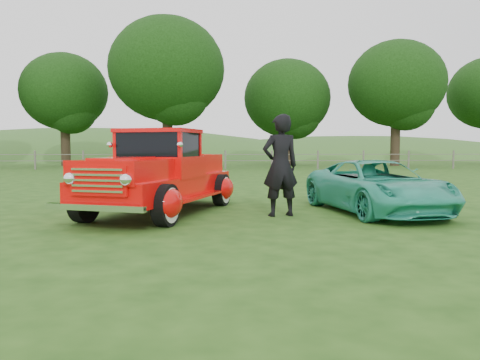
{
  "coord_description": "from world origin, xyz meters",
  "views": [
    {
      "loc": [
        -0.47,
        -8.04,
        1.4
      ],
      "look_at": [
        -0.04,
        1.2,
        0.75
      ],
      "focal_mm": 35.0,
      "sensor_mm": 36.0,
      "label": 1
    }
  ],
  "objects_px": {
    "tree_mid_west": "(64,92)",
    "teal_sedan": "(377,187)",
    "tree_mid_east": "(397,84)",
    "tree_near_east": "(287,99)",
    "red_pickup": "(160,176)",
    "tree_near_west": "(167,69)",
    "man": "(280,165)"
  },
  "relations": [
    {
      "from": "tree_mid_east",
      "to": "teal_sedan",
      "type": "xyz_separation_m",
      "value": [
        -10.09,
        -25.25,
        -5.61
      ]
    },
    {
      "from": "tree_near_east",
      "to": "man",
      "type": "xyz_separation_m",
      "value": [
        -4.21,
        -27.63,
        -4.22
      ]
    },
    {
      "from": "tree_mid_east",
      "to": "tree_near_east",
      "type": "bearing_deg",
      "value": 165.96
    },
    {
      "from": "teal_sedan",
      "to": "man",
      "type": "height_order",
      "value": "man"
    },
    {
      "from": "tree_mid_west",
      "to": "red_pickup",
      "type": "height_order",
      "value": "tree_mid_west"
    },
    {
      "from": "teal_sedan",
      "to": "tree_near_east",
      "type": "bearing_deg",
      "value": 75.79
    },
    {
      "from": "tree_mid_west",
      "to": "tree_mid_east",
      "type": "bearing_deg",
      "value": -2.29
    },
    {
      "from": "teal_sedan",
      "to": "red_pickup",
      "type": "bearing_deg",
      "value": 168.28
    },
    {
      "from": "tree_mid_west",
      "to": "teal_sedan",
      "type": "bearing_deg",
      "value": -60.41
    },
    {
      "from": "tree_near_east",
      "to": "tree_near_west",
      "type": "bearing_deg",
      "value": -156.04
    },
    {
      "from": "tree_near_west",
      "to": "tree_near_east",
      "type": "height_order",
      "value": "tree_near_west"
    },
    {
      "from": "tree_mid_west",
      "to": "teal_sedan",
      "type": "relative_size",
      "value": 2.09
    },
    {
      "from": "tree_mid_west",
      "to": "tree_mid_east",
      "type": "xyz_separation_m",
      "value": [
        25.0,
        -1.0,
        0.62
      ]
    },
    {
      "from": "tree_mid_west",
      "to": "tree_mid_east",
      "type": "height_order",
      "value": "tree_mid_east"
    },
    {
      "from": "red_pickup",
      "to": "teal_sedan",
      "type": "distance_m",
      "value": 4.61
    },
    {
      "from": "teal_sedan",
      "to": "man",
      "type": "distance_m",
      "value": 2.2
    },
    {
      "from": "tree_near_west",
      "to": "red_pickup",
      "type": "distance_m",
      "value": 23.98
    },
    {
      "from": "tree_near_west",
      "to": "red_pickup",
      "type": "height_order",
      "value": "tree_near_west"
    },
    {
      "from": "tree_near_east",
      "to": "red_pickup",
      "type": "bearing_deg",
      "value": -103.87
    },
    {
      "from": "man",
      "to": "red_pickup",
      "type": "bearing_deg",
      "value": -25.39
    },
    {
      "from": "tree_mid_east",
      "to": "teal_sedan",
      "type": "distance_m",
      "value": 27.77
    },
    {
      "from": "tree_near_west",
      "to": "tree_mid_east",
      "type": "distance_m",
      "value": 17.13
    },
    {
      "from": "tree_near_west",
      "to": "teal_sedan",
      "type": "relative_size",
      "value": 2.57
    },
    {
      "from": "tree_mid_east",
      "to": "teal_sedan",
      "type": "relative_size",
      "value": 2.33
    },
    {
      "from": "teal_sedan",
      "to": "tree_mid_west",
      "type": "bearing_deg",
      "value": 109.77
    },
    {
      "from": "tree_near_east",
      "to": "tree_mid_east",
      "type": "distance_m",
      "value": 8.3
    },
    {
      "from": "red_pickup",
      "to": "teal_sedan",
      "type": "xyz_separation_m",
      "value": [
        4.6,
        -0.15,
        -0.23
      ]
    },
    {
      "from": "tree_mid_east",
      "to": "man",
      "type": "height_order",
      "value": "tree_mid_east"
    },
    {
      "from": "tree_near_west",
      "to": "tree_near_east",
      "type": "relative_size",
      "value": 1.25
    },
    {
      "from": "man",
      "to": "teal_sedan",
      "type": "bearing_deg",
      "value": 176.72
    },
    {
      "from": "tree_near_west",
      "to": "teal_sedan",
      "type": "distance_m",
      "value": 25.05
    },
    {
      "from": "tree_near_west",
      "to": "man",
      "type": "bearing_deg",
      "value": -78.54
    }
  ]
}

